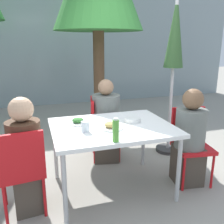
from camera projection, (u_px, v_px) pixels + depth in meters
ground_plane at (112, 188)px, 2.84m from camera, size 24.00×24.00×0.00m
building_facade at (61, 47)px, 6.48m from camera, size 10.00×0.20×3.00m
dining_table at (112, 131)px, 2.65m from camera, size 1.26×0.97×0.75m
chair_left at (21, 167)px, 2.26m from camera, size 0.44×0.44×0.87m
person_left at (26, 159)px, 2.34m from camera, size 0.31×0.31×1.14m
chair_right at (190, 139)px, 2.92m from camera, size 0.46×0.46×0.87m
person_right at (189, 140)px, 2.83m from camera, size 0.35×0.35×1.12m
chair_far at (100, 124)px, 3.46m from camera, size 0.47×0.47×0.87m
person_far at (106, 124)px, 3.42m from camera, size 0.40×0.40×1.14m
closed_umbrella at (174, 44)px, 3.40m from camera, size 0.36×0.36×2.24m
plate_0 at (78, 121)px, 2.70m from camera, size 0.22×0.22×0.06m
plate_1 at (111, 126)px, 2.55m from camera, size 0.25×0.25×0.07m
bottle at (116, 130)px, 2.19m from camera, size 0.06×0.06×0.22m
drinking_cup at (85, 127)px, 2.45m from camera, size 0.08×0.08×0.10m
salad_bowl at (133, 120)px, 2.76m from camera, size 0.18×0.18×0.05m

